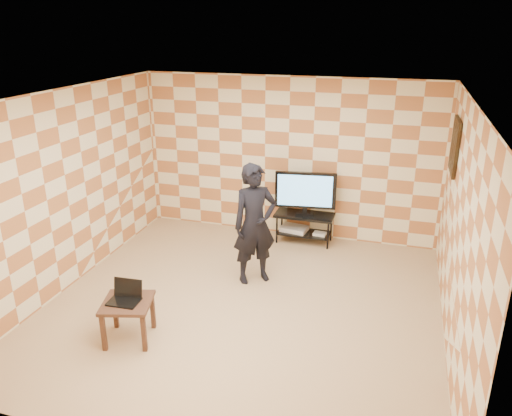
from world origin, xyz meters
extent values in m
plane|color=tan|center=(0.00, 0.00, 0.00)|extent=(5.00, 5.00, 0.00)
cube|color=beige|center=(0.00, 2.50, 1.35)|extent=(5.00, 0.02, 2.70)
cube|color=beige|center=(0.00, -2.50, 1.35)|extent=(5.00, 0.02, 2.70)
cube|color=beige|center=(-2.50, 0.00, 1.35)|extent=(0.02, 5.00, 2.70)
cube|color=beige|center=(2.50, 0.00, 1.35)|extent=(0.02, 5.00, 2.70)
cube|color=white|center=(0.00, 0.00, 2.70)|extent=(5.00, 5.00, 0.02)
cube|color=black|center=(2.47, 1.55, 1.95)|extent=(0.04, 0.72, 0.72)
cube|color=black|center=(2.47, 1.55, 1.95)|extent=(0.04, 0.03, 0.68)
cube|color=black|center=(2.47, 1.55, 1.95)|extent=(0.04, 0.68, 0.03)
cube|color=black|center=(0.36, 2.21, 0.48)|extent=(0.97, 0.44, 0.04)
cube|color=black|center=(0.36, 2.21, 0.16)|extent=(0.88, 0.39, 0.03)
cylinder|color=black|center=(-0.06, 2.03, 0.25)|extent=(0.03, 0.03, 0.50)
cylinder|color=black|center=(-0.06, 2.38, 0.25)|extent=(0.03, 0.03, 0.50)
cylinder|color=black|center=(0.79, 2.03, 0.25)|extent=(0.03, 0.03, 0.50)
cylinder|color=black|center=(0.79, 2.38, 0.25)|extent=(0.03, 0.03, 0.50)
cube|color=black|center=(0.36, 2.21, 0.52)|extent=(0.32, 0.23, 0.03)
cube|color=black|center=(0.36, 2.21, 0.57)|extent=(0.08, 0.06, 0.08)
cube|color=black|center=(0.36, 2.21, 0.92)|extent=(0.99, 0.19, 0.61)
cube|color=#508DBB|center=(0.36, 2.17, 0.92)|extent=(0.88, 0.13, 0.52)
cube|color=silver|center=(0.19, 2.23, 0.21)|extent=(0.48, 0.37, 0.07)
cube|color=silver|center=(0.64, 2.16, 0.20)|extent=(0.22, 0.17, 0.05)
cube|color=#321E15|center=(-1.04, -1.08, 0.48)|extent=(0.67, 0.67, 0.04)
cube|color=#321E15|center=(-1.20, -1.36, 0.23)|extent=(0.06, 0.06, 0.46)
cube|color=#321E15|center=(-1.32, -0.92, 0.23)|extent=(0.06, 0.06, 0.46)
cube|color=#321E15|center=(-0.76, -1.24, 0.23)|extent=(0.06, 0.06, 0.46)
cube|color=#321E15|center=(-0.88, -0.80, 0.23)|extent=(0.06, 0.06, 0.46)
cube|color=black|center=(-1.07, -1.10, 0.51)|extent=(0.36, 0.26, 0.02)
cube|color=black|center=(-1.07, -0.98, 0.62)|extent=(0.35, 0.08, 0.22)
imported|color=black|center=(-0.05, 0.71, 0.86)|extent=(0.75, 0.71, 1.72)
camera|label=1|loc=(1.79, -5.40, 3.52)|focal=35.00mm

